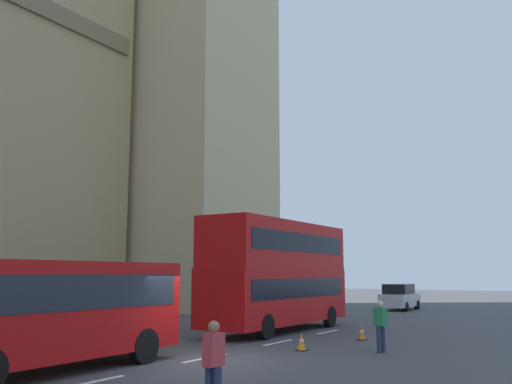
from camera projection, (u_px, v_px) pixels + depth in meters
The scene contains 8 objects.
ground_plane at pixel (192, 361), 16.56m from camera, with size 160.00×160.00×0.00m, color #424244.
lane_centre_marking at pixel (89, 383), 13.23m from camera, with size 29.80×0.16×0.01m.
double_decker_bus at pixel (278, 271), 25.49m from camera, with size 9.64×2.54×4.90m.
sedan_lead at pixel (400, 297), 40.10m from camera, with size 4.40×1.86×1.85m.
traffic_cone_west at pixel (302, 342), 18.83m from camera, with size 0.36×0.36×0.58m.
traffic_cone_middle at pixel (362, 333), 21.83m from camera, with size 0.36×0.36×0.58m.
pedestrian_near_cones at pixel (214, 363), 10.41m from camera, with size 0.41×0.36×1.69m.
pedestrian_by_kerb at pixel (380, 324), 18.45m from camera, with size 0.35×0.46×1.69m.
Camera 1 is at (-13.62, -10.55, 2.56)m, focal length 39.09 mm.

